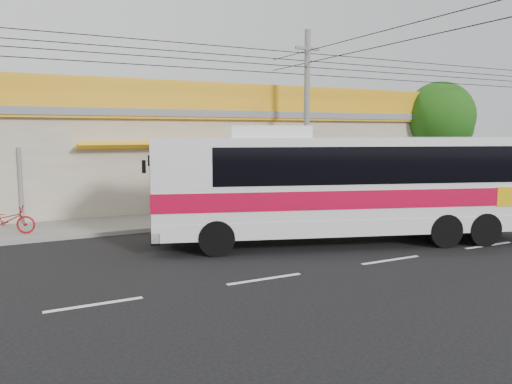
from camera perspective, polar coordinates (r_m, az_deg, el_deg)
ground at (r=16.46m, az=9.29°, el=-5.72°), size 120.00×120.00×0.00m
sidewalk at (r=21.48m, az=-0.20°, el=-2.46°), size 30.00×3.20×0.15m
lane_markings at (r=14.57m, az=15.15°, el=-7.53°), size 50.00×0.12×0.01m
storefront_building at (r=26.29m, az=-5.67°, el=4.11°), size 22.60×9.20×5.70m
coach_bus at (r=16.27m, az=10.88°, el=1.27°), size 12.38×6.21×3.75m
motorbike_red at (r=18.72m, az=-26.57°, el=-2.90°), size 1.90×1.16×0.94m
utility_pole at (r=21.97m, az=5.89°, el=14.48°), size 34.00×14.00×7.85m
tree_near at (r=29.56m, az=20.47°, el=7.82°), size 3.80×3.80×6.30m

